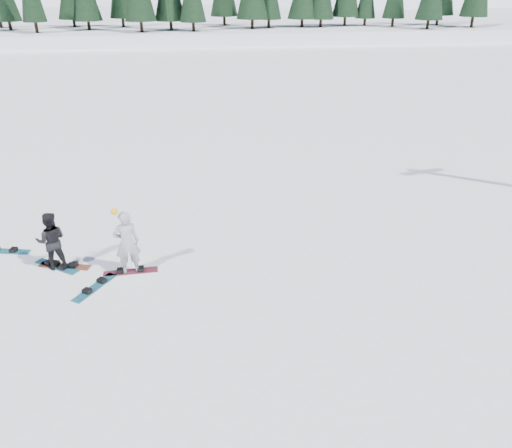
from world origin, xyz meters
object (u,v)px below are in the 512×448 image
(snowboarder_man, at_px, (51,241))
(snowboard_loose_a, at_px, (95,287))
(snowboarder_woman, at_px, (127,242))
(snowboard_loose_c, at_px, (5,251))
(snowboard_loose_b, at_px, (65,266))

(snowboarder_man, distance_m, snowboard_loose_a, 1.96)
(snowboarder_woman, bearing_deg, snowboard_loose_a, 24.86)
(snowboard_loose_a, relative_size, snowboard_loose_c, 1.00)
(snowboarder_woman, xyz_separation_m, snowboard_loose_b, (-1.91, 0.56, -0.94))
(snowboard_loose_a, bearing_deg, snowboard_loose_c, 84.87)
(snowboard_loose_c, bearing_deg, snowboarder_woman, -11.20)
(snowboarder_woman, distance_m, snowboard_loose_c, 4.34)
(snowboarder_woman, xyz_separation_m, snowboard_loose_a, (-0.88, -0.69, -0.94))
(snowboard_loose_a, xyz_separation_m, snowboard_loose_b, (-1.03, 1.25, 0.00))
(snowboard_loose_b, bearing_deg, snowboard_loose_a, -35.04)
(snowboarder_man, height_order, snowboard_loose_a, snowboarder_man)
(snowboarder_woman, height_order, snowboard_loose_a, snowboarder_woman)
(snowboarder_woman, relative_size, snowboard_loose_b, 1.36)
(snowboarder_man, bearing_deg, snowboard_loose_b, 172.38)
(snowboard_loose_a, relative_size, snowboard_loose_b, 1.00)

